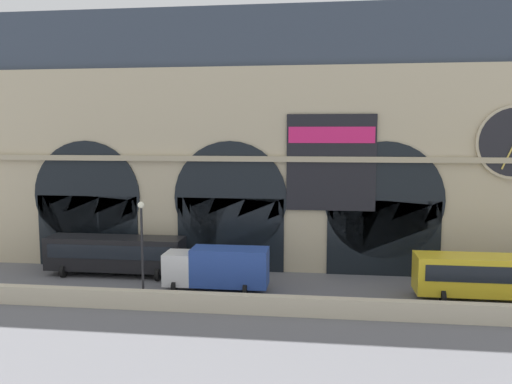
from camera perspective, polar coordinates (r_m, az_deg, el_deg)
name	(u,v)px	position (r m, az deg, el deg)	size (l,w,h in m)	color
ground_plane	(219,288)	(38.42, -4.15, -10.60)	(200.00, 200.00, 0.00)	slate
quay_parapet_wall	(203,302)	(33.57, -5.88, -12.09)	(90.00, 0.70, 1.21)	beige
station_building	(235,145)	(43.69, -2.36, 5.28)	(51.72, 4.56, 21.47)	#BCAD8C
bus_midwest	(115,253)	(42.71, -15.37, -6.59)	(11.00, 3.25, 3.10)	black
box_truck_center	(218,267)	(37.46, -4.28, -8.34)	(7.50, 2.91, 3.12)	white
bus_east	(499,276)	(38.55, 25.40, -8.41)	(11.00, 3.25, 3.10)	gold
street_lamp_quayside	(142,239)	(34.50, -12.57, -5.15)	(0.44, 0.44, 6.90)	black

